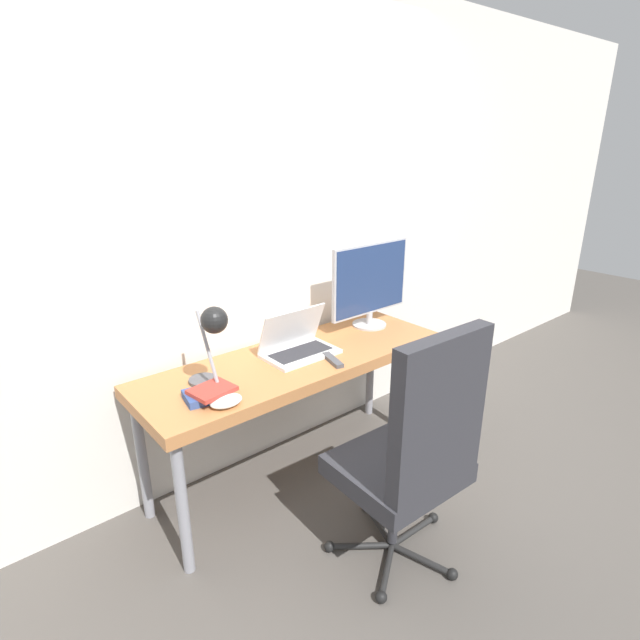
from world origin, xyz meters
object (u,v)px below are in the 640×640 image
laptop (298,345)px  monitor (370,282)px  desk_lamp (212,331)px  game_controller (226,401)px  book_stack (209,393)px  office_chair (415,448)px

laptop → monitor: monitor is taller
desk_lamp → game_controller: size_ratio=2.81×
laptop → book_stack: 0.60m
monitor → game_controller: monitor is taller
desk_lamp → monitor: bearing=8.2°
monitor → laptop: bearing=-174.2°
laptop → desk_lamp: size_ratio=0.93×
monitor → book_stack: bearing=-170.6°
book_stack → monitor: bearing=9.4°
game_controller → desk_lamp: bearing=78.0°
desk_lamp → book_stack: 0.27m
laptop → office_chair: (-0.04, -0.84, -0.17)m
laptop → game_controller: 0.60m
laptop → book_stack: laptop is taller
office_chair → book_stack: office_chair is taller
desk_lamp → game_controller: bearing=-102.0°
monitor → desk_lamp: 1.13m
monitor → game_controller: (-1.15, -0.29, -0.25)m
desk_lamp → book_stack: (-0.06, -0.03, -0.26)m
book_stack → game_controller: 0.10m
office_chair → book_stack: bearing=127.7°
monitor → office_chair: 1.16m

